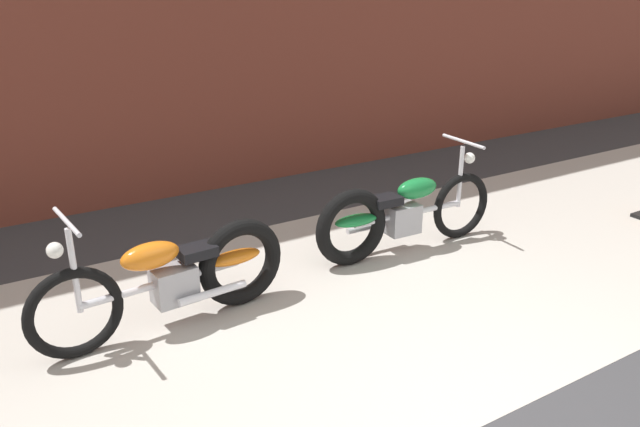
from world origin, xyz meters
The scene contains 4 objects.
ground_plane centered at (0.00, 0.00, 0.00)m, with size 80.00×80.00×0.00m, color #38383A.
sidewalk_slab centered at (0.00, 1.75, 0.00)m, with size 36.00×3.50×0.01m, color #B2ADA3.
motorcycle_orange centered at (-1.10, 2.08, 0.40)m, with size 2.01×0.58×1.03m.
motorcycle_green centered at (1.05, 2.25, 0.40)m, with size 2.01×0.58×1.03m.
Camera 1 is at (-2.45, -2.08, 2.52)m, focal length 35.25 mm.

